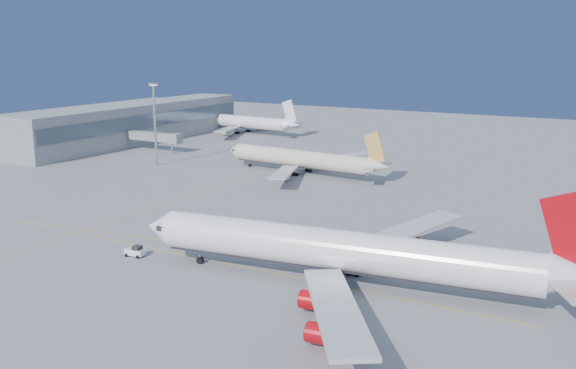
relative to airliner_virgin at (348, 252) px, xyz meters
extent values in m
plane|color=slate|center=(-20.61, 13.00, -5.61)|extent=(500.00, 500.00, 0.00)
cube|color=gray|center=(-135.61, 98.00, 1.89)|extent=(18.00, 110.00, 15.00)
cube|color=#3F4C59|center=(-126.41, 98.00, 3.39)|extent=(0.40, 107.80, 5.00)
cube|color=gray|center=(-115.61, 85.00, -0.41)|extent=(22.00, 3.00, 3.00)
cylinder|color=gray|center=(-106.61, 85.00, -3.01)|extent=(0.70, 0.70, 5.20)
cube|color=gray|center=(-104.61, 85.00, -0.41)|extent=(3.20, 3.60, 3.40)
cube|color=gold|center=(-15.61, -1.00, -5.60)|extent=(90.00, 0.18, 0.02)
cube|color=gold|center=(-20.61, 7.00, -5.60)|extent=(118.86, 16.88, 0.02)
cube|color=gold|center=(-60.61, 43.00, -5.60)|extent=(0.18, 140.00, 0.02)
cylinder|color=white|center=(-1.63, -0.20, 0.19)|extent=(62.71, 14.01, 6.46)
cone|color=white|center=(-35.03, -4.30, 0.19)|extent=(5.76, 7.02, 6.46)
cube|color=black|center=(-32.93, -4.04, 0.86)|extent=(2.52, 6.31, 0.78)
cube|color=#B7B7BC|center=(6.18, -17.47, -1.59)|extent=(22.41, 30.22, 0.61)
cube|color=#B7B7BC|center=(1.78, 18.45, -1.59)|extent=(15.95, 32.42, 0.61)
cube|color=#A0060E|center=(31.54, 3.87, 7.09)|extent=(8.57, 1.54, 11.79)
cylinder|color=gray|center=(-27.02, -3.31, -3.71)|extent=(0.27, 0.27, 2.56)
cylinder|color=black|center=(-27.02, -3.31, -4.99)|extent=(1.31, 0.92, 1.23)
cylinder|color=gray|center=(0.03, -4.60, -3.71)|extent=(0.36, 0.36, 2.56)
cylinder|color=black|center=(0.03, -4.60, -4.99)|extent=(1.34, 1.14, 1.23)
cylinder|color=gray|center=(-1.08, 4.47, -3.71)|extent=(0.36, 0.36, 2.56)
cylinder|color=black|center=(-1.08, 4.47, -4.99)|extent=(1.34, 1.14, 1.23)
cylinder|color=#A0060E|center=(1.00, -12.25, -3.68)|extent=(5.65, 3.42, 2.79)
cylinder|color=#A0060E|center=(6.87, -21.29, -3.68)|extent=(5.65, 3.42, 2.79)
cylinder|color=#A0060E|center=(-1.99, 12.13, -3.68)|extent=(5.65, 3.42, 2.79)
cylinder|color=#A0060E|center=(1.52, 22.32, -3.68)|extent=(5.65, 3.42, 2.79)
cylinder|color=beige|center=(-50.02, 75.34, -1.05)|extent=(46.28, 9.26, 5.04)
cone|color=beige|center=(-74.87, 77.64, -1.05)|extent=(4.43, 5.39, 5.04)
cone|color=beige|center=(-24.03, 72.93, -0.52)|extent=(6.61, 5.34, 4.79)
cube|color=black|center=(-73.19, 77.48, -0.52)|extent=(1.85, 4.90, 0.62)
cube|color=#B7B7BC|center=(-47.05, 61.10, -2.44)|extent=(13.03, 24.79, 0.49)
cube|color=#B7B7BC|center=(-44.48, 88.78, -2.44)|extent=(16.76, 23.54, 0.49)
cube|color=tan|center=(-25.35, 73.05, 4.42)|extent=(6.81, 1.02, 9.36)
cylinder|color=gray|center=(-68.81, 77.07, -4.10)|extent=(0.21, 0.21, 2.04)
cylinder|color=black|center=(-68.81, 77.07, -5.12)|extent=(1.03, 0.71, 0.97)
cylinder|color=gray|center=(-49.47, 71.69, -4.10)|extent=(0.28, 0.28, 2.04)
cylinder|color=black|center=(-49.47, 71.69, -5.12)|extent=(1.04, 0.88, 0.97)
cylinder|color=gray|center=(-48.81, 78.82, -4.10)|extent=(0.28, 0.28, 2.04)
cylinder|color=black|center=(-48.81, 78.82, -5.12)|extent=(1.04, 0.88, 0.97)
cylinder|color=#B7B7BC|center=(-49.34, 63.80, -4.10)|extent=(4.43, 2.59, 2.21)
cylinder|color=#B7B7BC|center=(-47.24, 86.55, -4.10)|extent=(4.43, 2.59, 2.21)
cylinder|color=white|center=(-114.69, 140.68, -0.80)|extent=(47.40, 9.14, 5.28)
cone|color=white|center=(-140.24, 142.79, -0.80)|extent=(4.66, 5.61, 5.28)
cone|color=white|center=(-87.92, 138.47, -0.23)|extent=(6.99, 5.54, 5.01)
cube|color=black|center=(-138.46, 142.64, -0.23)|extent=(1.92, 5.12, 0.66)
cube|color=#B7B7BC|center=(-111.56, 126.07, -2.25)|extent=(13.76, 25.47, 0.52)
cube|color=#B7B7BC|center=(-109.21, 154.58, -2.25)|extent=(17.17, 24.36, 0.52)
cube|color=silver|center=(-89.33, 138.59, 5.00)|extent=(7.26, 1.02, 9.97)
cylinder|color=gray|center=(-133.95, 142.27, -4.00)|extent=(0.23, 0.23, 2.17)
cylinder|color=black|center=(-133.95, 142.27, -5.09)|extent=(1.09, 0.74, 1.04)
cylinder|color=gray|center=(-114.06, 136.85, -4.00)|extent=(0.30, 0.30, 2.17)
cylinder|color=black|center=(-114.06, 136.85, -5.09)|extent=(1.10, 0.93, 1.04)
cylinder|color=gray|center=(-113.44, 144.36, -4.00)|extent=(0.30, 0.30, 2.17)
cylinder|color=black|center=(-113.44, 144.36, -5.09)|extent=(1.10, 0.93, 1.04)
cylinder|color=#B7B7BC|center=(-114.00, 128.82, -4.02)|extent=(4.70, 2.72, 2.36)
cylinder|color=#B7B7BC|center=(-112.06, 152.27, -4.02)|extent=(4.70, 2.72, 2.36)
cube|color=white|center=(-39.78, -6.06, -4.80)|extent=(3.78, 2.21, 1.08)
cube|color=black|center=(-39.25, -6.00, -3.99)|extent=(1.61, 1.69, 0.81)
cylinder|color=black|center=(-40.92, -7.15, -5.29)|extent=(0.66, 0.39, 0.63)
cylinder|color=black|center=(-41.14, -5.28, -5.29)|extent=(0.66, 0.39, 0.63)
cylinder|color=black|center=(-38.42, -6.85, -5.29)|extent=(0.66, 0.39, 0.63)
cylinder|color=black|center=(-38.65, -4.98, -5.29)|extent=(0.66, 0.39, 0.63)
cylinder|color=gray|center=(-95.88, 64.45, 7.14)|extent=(0.71, 0.71, 25.48)
cube|color=gray|center=(-95.88, 64.45, 20.08)|extent=(2.24, 2.24, 0.51)
cube|color=white|center=(-95.88, 64.45, 19.67)|extent=(1.63, 1.63, 0.25)
camera|label=1|loc=(39.75, -89.10, 32.54)|focal=40.00mm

